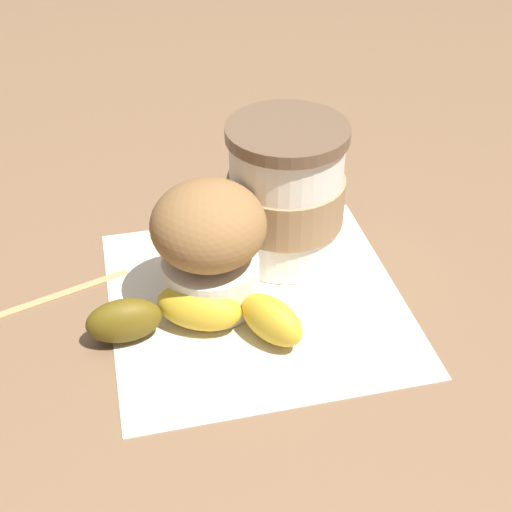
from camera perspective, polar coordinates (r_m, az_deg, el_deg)
The scene contains 6 objects.
ground_plane at distance 0.56m, azimuth 0.00°, elevation -3.55°, with size 3.00×3.00×0.00m, color brown.
paper_napkin at distance 0.56m, azimuth 0.00°, elevation -3.50°, with size 0.22×0.22×0.00m, color beige.
coffee_cup at distance 0.57m, azimuth 2.40°, elevation 4.99°, with size 0.10×0.10×0.12m.
muffin at distance 0.52m, azimuth -3.76°, elevation 1.05°, with size 0.08×0.08×0.10m.
banana at distance 0.52m, azimuth -4.63°, elevation -4.70°, with size 0.07×0.16×0.03m.
wooden_stirrer at distance 0.58m, azimuth -15.25°, elevation -2.91°, with size 0.11×0.01×0.00m, color tan.
Camera 1 is at (0.42, -0.01, 0.36)m, focal length 50.00 mm.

